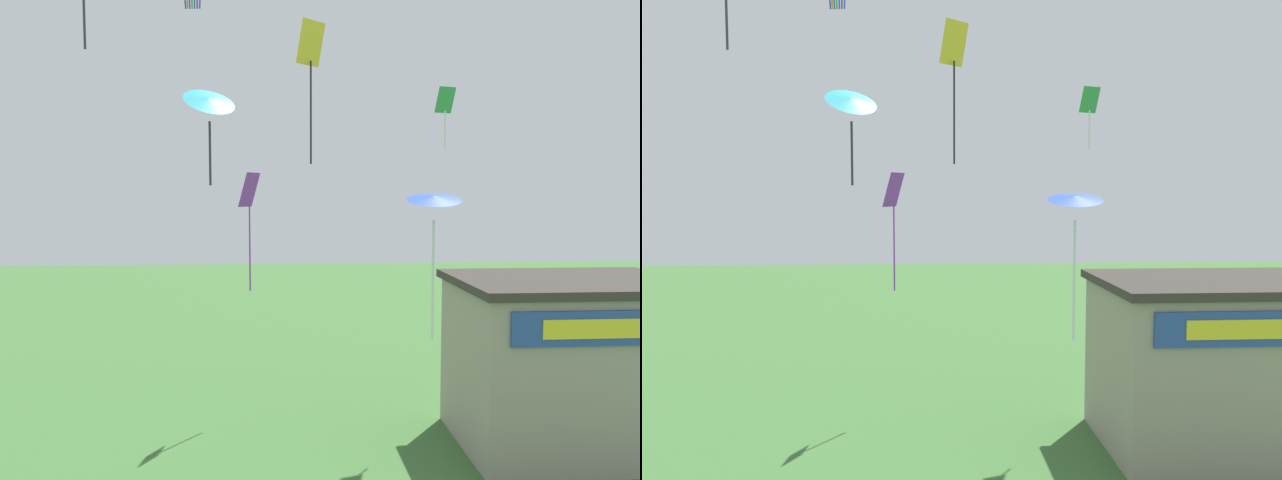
{
  "view_description": "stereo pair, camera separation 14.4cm",
  "coord_description": "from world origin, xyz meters",
  "views": [
    {
      "loc": [
        -1.01,
        -4.13,
        7.42
      ],
      "look_at": [
        0.0,
        9.52,
        6.36
      ],
      "focal_mm": 35.0,
      "sensor_mm": 36.0,
      "label": 1
    },
    {
      "loc": [
        -0.86,
        -4.13,
        7.42
      ],
      "look_at": [
        0.0,
        9.52,
        6.36
      ],
      "focal_mm": 35.0,
      "sensor_mm": 36.0,
      "label": 2
    }
  ],
  "objects": [
    {
      "name": "kite_green_diamond",
      "position": [
        4.58,
        16.08,
        10.18
      ],
      "size": [
        0.69,
        0.49,
        2.0
      ],
      "color": "green"
    },
    {
      "name": "kite_cyan_delta",
      "position": [
        -2.33,
        9.06,
        9.28
      ],
      "size": [
        1.38,
        1.31,
        2.1
      ],
      "color": "#2DB2C6"
    },
    {
      "name": "kite_blue_delta",
      "position": [
        2.03,
        7.56,
        7.21
      ],
      "size": [
        1.16,
        1.15,
        2.9
      ],
      "color": "blue"
    },
    {
      "name": "seaside_building",
      "position": [
        7.57,
        13.11,
        2.48
      ],
      "size": [
        6.67,
        4.94,
        4.93
      ],
      "color": "gray",
      "rests_on": "ground_plane"
    },
    {
      "name": "kite_purple_streamer",
      "position": [
        -1.82,
        16.68,
        6.98
      ],
      "size": [
        0.73,
        0.92,
        3.95
      ],
      "color": "purple"
    },
    {
      "name": "kite_yellow_diamond",
      "position": [
        0.0,
        12.88,
        10.91
      ],
      "size": [
        0.82,
        0.78,
        3.79
      ],
      "color": "yellow"
    }
  ]
}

